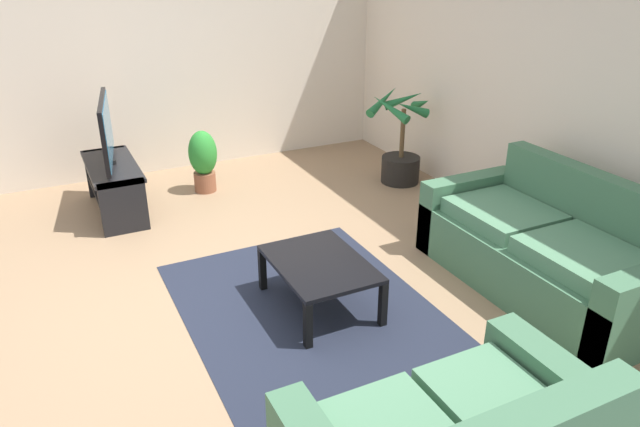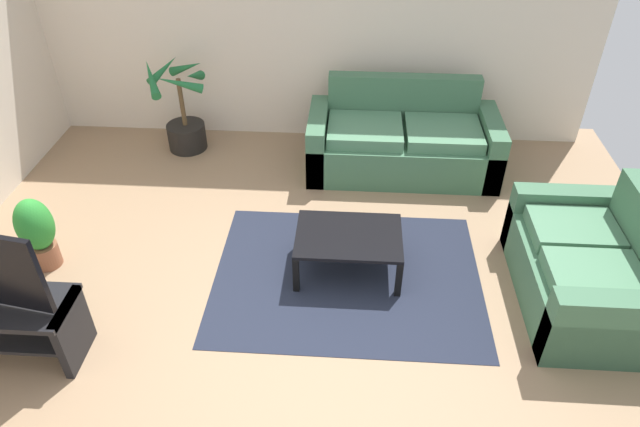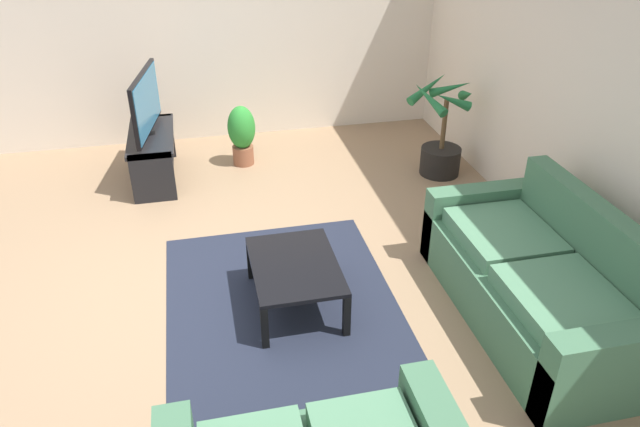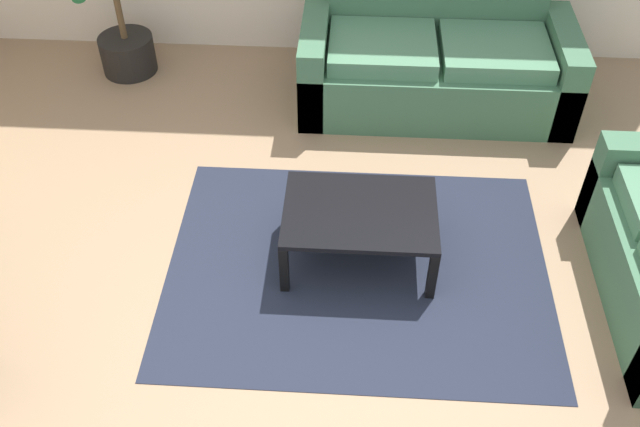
% 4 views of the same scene
% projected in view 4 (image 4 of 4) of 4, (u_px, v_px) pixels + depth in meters
% --- Properties ---
extents(ground_plane, '(6.60, 6.60, 0.00)m').
position_uv_depth(ground_plane, '(273.00, 340.00, 3.75)').
color(ground_plane, '#937556').
extents(couch_main, '(1.94, 0.90, 0.90)m').
position_uv_depth(couch_main, '(435.00, 65.00, 5.15)').
color(couch_main, '#3F6B4C').
rests_on(couch_main, ground).
extents(coffee_table, '(0.86, 0.62, 0.37)m').
position_uv_depth(coffee_table, '(360.00, 216.00, 3.97)').
color(coffee_table, black).
rests_on(coffee_table, ground).
extents(area_rug, '(2.20, 1.70, 0.01)m').
position_uv_depth(area_rug, '(358.00, 267.00, 4.12)').
color(area_rug, '#1E2333').
rests_on(area_rug, ground).
extents(potted_palm, '(0.72, 0.70, 1.02)m').
position_uv_depth(potted_palm, '(121.00, 29.00, 5.39)').
color(potted_palm, black).
rests_on(potted_palm, ground).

